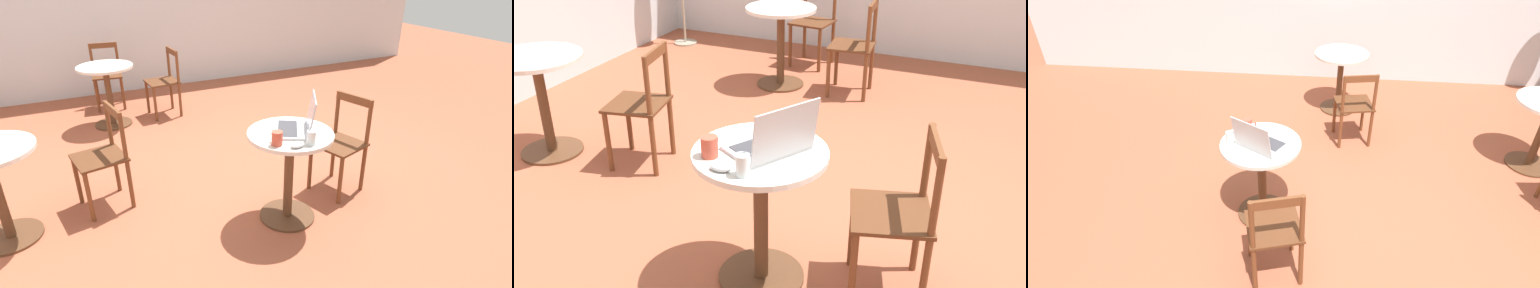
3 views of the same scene
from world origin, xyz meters
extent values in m
plane|color=#9E5138|center=(0.00, 0.00, 0.00)|extent=(16.00, 16.00, 0.00)
cylinder|color=#51331E|center=(-0.75, 0.24, 0.01)|extent=(0.45, 0.45, 0.02)
cylinder|color=#51331E|center=(-0.75, 0.24, 0.37)|extent=(0.07, 0.07, 0.70)
cylinder|color=silver|center=(-0.75, 0.24, 0.73)|extent=(0.65, 0.65, 0.03)
cylinder|color=#51331E|center=(1.88, 1.24, 0.01)|extent=(0.45, 0.45, 0.02)
cylinder|color=#51331E|center=(1.88, 1.24, 0.37)|extent=(0.07, 0.07, 0.70)
cylinder|color=silver|center=(1.88, 1.24, 0.73)|extent=(0.65, 0.65, 0.03)
cylinder|color=#51331E|center=(-0.09, 2.25, 0.01)|extent=(0.45, 0.45, 0.02)
cylinder|color=brown|center=(-0.78, -0.24, 0.22)|extent=(0.04, 0.04, 0.44)
cylinder|color=brown|center=(-0.46, -0.15, 0.22)|extent=(0.04, 0.04, 0.44)
cylinder|color=brown|center=(-0.69, -0.56, 0.22)|extent=(0.04, 0.04, 0.44)
cylinder|color=brown|center=(-0.37, -0.47, 0.22)|extent=(0.04, 0.04, 0.44)
cube|color=#562F1A|center=(-0.57, -0.36, 0.45)|extent=(0.47, 0.47, 0.02)
cylinder|color=brown|center=(-0.69, -0.56, 0.66)|extent=(0.04, 0.04, 0.39)
cylinder|color=brown|center=(-0.37, -0.47, 0.66)|extent=(0.04, 0.04, 0.39)
cube|color=brown|center=(-0.53, -0.51, 0.82)|extent=(0.35, 0.13, 0.07)
cylinder|color=brown|center=(1.76, 0.72, 0.22)|extent=(0.04, 0.04, 0.44)
cylinder|color=brown|center=(2.09, 0.75, 0.22)|extent=(0.04, 0.04, 0.44)
cylinder|color=brown|center=(1.79, 0.39, 0.22)|extent=(0.04, 0.04, 0.44)
cylinder|color=brown|center=(2.11, 0.42, 0.22)|extent=(0.04, 0.04, 0.44)
cube|color=#562F1A|center=(1.94, 0.57, 0.45)|extent=(0.41, 0.41, 0.02)
cylinder|color=brown|center=(1.79, 0.39, 0.66)|extent=(0.04, 0.04, 0.39)
cylinder|color=brown|center=(2.11, 0.42, 0.66)|extent=(0.04, 0.04, 0.39)
cube|color=brown|center=(1.95, 0.41, 0.82)|extent=(0.36, 0.06, 0.07)
cylinder|color=brown|center=(2.37, 1.02, 0.22)|extent=(0.04, 0.04, 0.44)
cylinder|color=brown|center=(2.40, 1.35, 0.22)|extent=(0.04, 0.04, 0.44)
cylinder|color=brown|center=(2.70, 0.99, 0.22)|extent=(0.04, 0.04, 0.44)
cylinder|color=brown|center=(2.73, 1.31, 0.22)|extent=(0.04, 0.04, 0.44)
cube|color=#562F1A|center=(2.55, 1.17, 0.45)|extent=(0.42, 0.42, 0.02)
cylinder|color=brown|center=(2.70, 0.99, 0.66)|extent=(0.04, 0.04, 0.39)
cylinder|color=brown|center=(2.73, 1.31, 0.66)|extent=(0.04, 0.04, 0.39)
cube|color=brown|center=(2.71, 1.15, 0.82)|extent=(0.06, 0.36, 0.07)
cylinder|color=brown|center=(-0.14, 1.67, 0.22)|extent=(0.04, 0.04, 0.44)
cylinder|color=brown|center=(0.18, 1.74, 0.22)|extent=(0.04, 0.04, 0.44)
cylinder|color=brown|center=(-0.07, 1.35, 0.22)|extent=(0.04, 0.04, 0.44)
cylinder|color=brown|center=(0.25, 1.41, 0.22)|extent=(0.04, 0.04, 0.44)
cube|color=#562F1A|center=(0.05, 1.54, 0.45)|extent=(0.45, 0.45, 0.02)
cylinder|color=brown|center=(-0.07, 1.35, 0.66)|extent=(0.04, 0.04, 0.39)
cylinder|color=brown|center=(0.25, 1.41, 0.66)|extent=(0.04, 0.04, 0.39)
cube|color=brown|center=(0.09, 1.38, 0.82)|extent=(0.36, 0.09, 0.07)
cube|color=#B7B7BC|center=(-0.72, 0.23, 0.76)|extent=(0.43, 0.40, 0.02)
cube|color=#38383D|center=(-0.71, 0.25, 0.77)|extent=(0.33, 0.27, 0.00)
cube|color=#B7B7BC|center=(-0.80, 0.10, 0.89)|extent=(0.33, 0.22, 0.25)
cube|color=silver|center=(-0.79, 0.10, 0.89)|extent=(0.30, 0.19, 0.23)
ellipsoid|color=#B7B7BC|center=(-0.99, 0.33, 0.76)|extent=(0.06, 0.10, 0.03)
cylinder|color=#C64C38|center=(-0.89, 0.43, 0.80)|extent=(0.08, 0.08, 0.10)
torus|color=#C64C38|center=(-0.84, 0.43, 0.80)|extent=(0.06, 0.01, 0.06)
cylinder|color=silver|center=(-0.99, 0.22, 0.80)|extent=(0.06, 0.06, 0.10)
camera|label=1|loc=(-3.06, 1.64, 1.94)|focal=28.00mm
camera|label=2|loc=(-2.88, -0.74, 1.97)|focal=40.00mm
camera|label=3|loc=(-0.29, -2.34, 2.50)|focal=28.00mm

